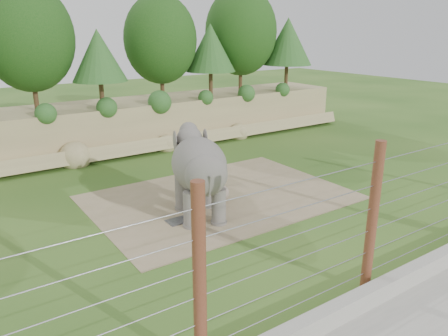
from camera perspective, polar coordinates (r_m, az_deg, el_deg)
ground at (r=15.11m, az=4.33°, el=-7.72°), size 90.00×90.00×0.00m
back_embankment at (r=25.13m, az=-13.02°, el=11.59°), size 30.00×5.52×8.77m
dirt_patch at (r=17.59m, az=-0.50°, el=-3.83°), size 10.00×7.00×0.02m
drain_grate at (r=15.58m, az=-5.65°, el=-6.79°), size 1.00×0.60×0.03m
elephant at (r=15.37m, az=-3.26°, el=-1.12°), size 2.71×4.07×3.04m
stone_ball at (r=17.12m, az=-0.43°, el=-3.25°), size 0.64×0.64×0.64m
retaining_wall at (r=12.01m, az=19.90°, el=-14.72°), size 26.00×0.35×0.50m
barrier_fence at (r=11.46m, az=18.81°, el=-6.32°), size 20.26×0.26×4.00m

